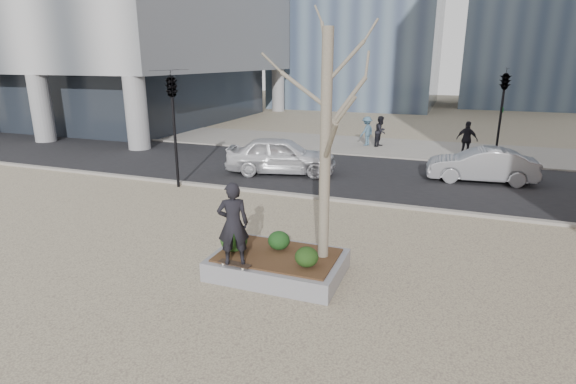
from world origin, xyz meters
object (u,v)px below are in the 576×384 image
at_px(skateboard, 235,265).
at_px(police_car, 281,155).
at_px(skateboarder, 233,224).
at_px(planter, 278,265).

bearing_deg(skateboard, police_car, 112.21).
bearing_deg(skateboard, skateboarder, 6.52).
height_order(skateboard, police_car, police_car).
bearing_deg(skateboarder, planter, -157.42).
bearing_deg(planter, skateboarder, -129.38).
height_order(skateboard, skateboarder, skateboarder).
bearing_deg(police_car, skateboard, -178.35).
relative_size(skateboard, skateboarder, 0.42).
bearing_deg(skateboarder, police_car, -102.35).
distance_m(planter, police_car, 9.68).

